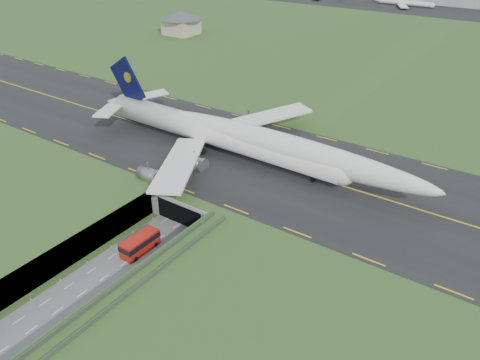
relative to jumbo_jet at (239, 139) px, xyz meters
The scene contains 9 objects.
ground 33.01m from the jumbo_jet, 88.94° to the right, with size 900.00×900.00×0.00m, color #315020.
airfield_deck 32.10m from the jumbo_jet, 88.94° to the right, with size 800.00×800.00×6.00m, color gray.
trench_road 40.10m from the jumbo_jet, 89.15° to the right, with size 12.00×75.00×0.20m, color slate.
taxiway 5.73m from the jumbo_jet, 74.29° to the left, with size 800.00×44.00×0.18m, color black.
tunnel_portal 16.40m from the jumbo_jet, 87.70° to the right, with size 17.00×22.30×6.00m.
guideway 51.76m from the jumbo_jet, 76.99° to the right, with size 3.00×53.00×7.05m.
jumbo_jet is the anchor object (origin of this frame).
shuttle_tram 35.70m from the jumbo_jet, 89.45° to the right, with size 3.27×8.38×3.39m.
service_building 140.81m from the jumbo_jet, 136.48° to the left, with size 20.87×20.87×11.36m.
Camera 1 is at (57.74, -52.79, 57.92)m, focal length 35.00 mm.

